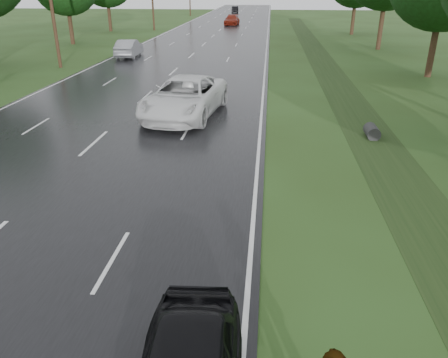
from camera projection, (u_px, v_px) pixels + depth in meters
name	position (u px, v px, depth m)	size (l,w,h in m)	color
road	(210.00, 39.00, 51.48)	(14.00, 180.00, 0.04)	black
edge_stripe_east	(267.00, 40.00, 50.86)	(0.12, 180.00, 0.01)	silver
edge_stripe_west	(154.00, 38.00, 52.08)	(0.12, 180.00, 0.01)	silver
center_line	(210.00, 39.00, 51.47)	(0.12, 180.00, 0.01)	silver
drainage_ditch	(342.00, 91.00, 26.56)	(2.20, 120.00, 0.56)	#1C3113
white_pickup	(185.00, 97.00, 21.22)	(3.05, 6.62, 1.84)	silver
silver_sedan	(129.00, 48.00, 38.57)	(1.58, 4.54, 1.49)	gray
far_car_red	(232.00, 20.00, 68.53)	(2.08, 5.11, 1.48)	maroon
far_car_dark	(235.00, 9.00, 97.62)	(1.42, 4.08, 1.34)	black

